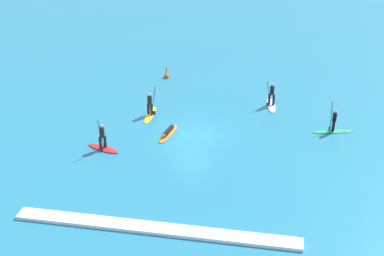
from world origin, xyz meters
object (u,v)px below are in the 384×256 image
Objects in this scene: surfer_on_orange_board at (168,132)px; surfer_on_red_board at (103,143)px; surfer_on_yellow_board at (150,109)px; surfer_on_green_board at (333,126)px; surfer_on_white_board at (271,99)px; marker_buoy at (166,76)px.

surfer_on_red_board is at bearing -43.50° from surfer_on_orange_board.
surfer_on_yellow_board reaches higher than surfer_on_orange_board.
surfer_on_red_board is 16.09m from surfer_on_green_board.
surfer_on_white_board is 0.95× the size of surfer_on_yellow_board.
surfer_on_white_board is at bearing -70.97° from surfer_on_yellow_board.
surfer_on_red_board is at bearing -57.10° from surfer_on_white_board.
surfer_on_white_board reaches higher than marker_buoy.
surfer_on_red_board is at bearing 2.81° from surfer_on_green_board.
surfer_on_white_board is 1.01× the size of surfer_on_green_board.
surfer_on_green_board reaches higher than surfer_on_orange_board.
surfer_on_red_board reaches higher than surfer_on_orange_board.
marker_buoy is (-9.55, 4.65, -0.36)m from surfer_on_white_board.
surfer_on_orange_board is 11.27m from marker_buoy.
surfer_on_yellow_board reaches higher than surfer_on_green_board.
marker_buoy is at bearing -157.26° from surfer_on_orange_board.
surfer_on_yellow_board reaches higher than marker_buoy.
surfer_on_red_board reaches higher than surfer_on_white_board.
marker_buoy is (-2.58, 10.97, 0.02)m from surfer_on_orange_board.
surfer_on_yellow_board is at bearing -76.46° from surfer_on_white_board.
surfer_on_red_board is 5.96m from surfer_on_yellow_board.
surfer_on_red_board reaches higher than surfer_on_yellow_board.
surfer_on_red_board reaches higher than surfer_on_green_board.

